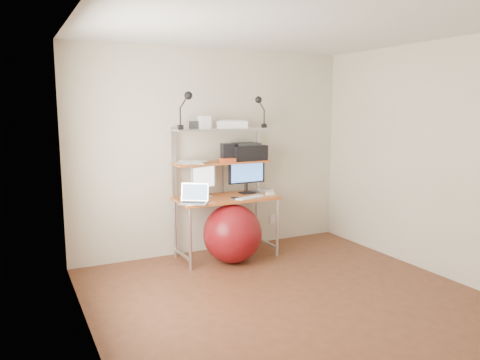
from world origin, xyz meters
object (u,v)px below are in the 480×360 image
object	(u,v)px
monitor_silver	(204,179)
monitor_black	(247,173)
printer	(246,152)
laptop	(194,199)
exercise_ball	(232,234)

from	to	relation	value
monitor_silver	monitor_black	bearing A→B (deg)	-18.74
monitor_black	printer	world-z (taller)	printer
monitor_silver	laptop	distance (m)	0.39
laptop	exercise_ball	distance (m)	0.63
monitor_silver	monitor_black	world-z (taller)	monitor_black
laptop	printer	distance (m)	0.99
monitor_silver	exercise_ball	bearing A→B (deg)	-76.09
monitor_silver	laptop	world-z (taller)	monitor_silver
monitor_black	laptop	distance (m)	0.87
laptop	monitor_silver	bearing A→B (deg)	83.44
printer	monitor_black	bearing A→B (deg)	-110.39
monitor_black	exercise_ball	distance (m)	0.81
laptop	printer	world-z (taller)	printer
monitor_silver	printer	size ratio (longest dim) A/B	0.87
printer	exercise_ball	world-z (taller)	printer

